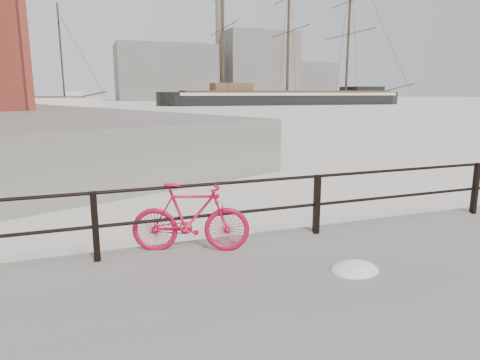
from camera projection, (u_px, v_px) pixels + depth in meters
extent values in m
plane|color=white|center=(464.00, 228.00, 8.59)|extent=(400.00, 400.00, 0.00)
imported|color=red|center=(191.00, 218.00, 6.28)|extent=(1.72, 0.80, 1.04)
ellipsoid|color=white|center=(355.00, 262.00, 5.66)|extent=(0.67, 0.53, 0.24)
cube|color=gray|center=(166.00, 73.00, 142.30)|extent=(32.00, 18.00, 18.00)
cube|color=gray|center=(257.00, 67.00, 158.06)|extent=(26.00, 20.00, 24.00)
cube|color=gray|center=(305.00, 81.00, 171.40)|extent=(20.00, 16.00, 14.00)
cylinder|color=gray|center=(219.00, 38.00, 156.27)|extent=(2.80, 2.80, 44.00)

